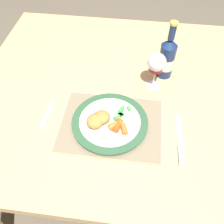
# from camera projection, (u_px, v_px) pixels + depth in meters

# --- Properties ---
(ground_plane) EXTENTS (6.00, 6.00, 0.00)m
(ground_plane) POSITION_uv_depth(u_px,v_px,m) (109.00, 169.00, 1.60)
(ground_plane) COLOR brown
(dining_table) EXTENTS (1.10, 1.05, 0.74)m
(dining_table) POSITION_uv_depth(u_px,v_px,m) (108.00, 102.00, 1.10)
(dining_table) COLOR tan
(dining_table) RESTS_ON ground
(placemat) EXTENTS (0.37, 0.28, 0.01)m
(placemat) POSITION_uv_depth(u_px,v_px,m) (111.00, 125.00, 0.90)
(placemat) COLOR tan
(placemat) RESTS_ON dining_table
(dinner_plate) EXTENTS (0.27, 0.27, 0.02)m
(dinner_plate) POSITION_uv_depth(u_px,v_px,m) (110.00, 122.00, 0.89)
(dinner_plate) COLOR silver
(dinner_plate) RESTS_ON placemat
(breaded_croquettes) EXTENTS (0.09, 0.09, 0.04)m
(breaded_croquettes) POSITION_uv_depth(u_px,v_px,m) (98.00, 119.00, 0.87)
(breaded_croquettes) COLOR #B77F3D
(breaded_croquettes) RESTS_ON dinner_plate
(green_beans_pile) EXTENTS (0.06, 0.08, 0.02)m
(green_beans_pile) POSITION_uv_depth(u_px,v_px,m) (121.00, 113.00, 0.90)
(green_beans_pile) COLOR #338438
(green_beans_pile) RESTS_ON dinner_plate
(glazed_carrots) EXTENTS (0.07, 0.06, 0.02)m
(glazed_carrots) POSITION_uv_depth(u_px,v_px,m) (118.00, 126.00, 0.85)
(glazed_carrots) COLOR #CC5119
(glazed_carrots) RESTS_ON dinner_plate
(fork) EXTENTS (0.02, 0.14, 0.01)m
(fork) POSITION_uv_depth(u_px,v_px,m) (47.00, 116.00, 0.93)
(fork) COLOR silver
(fork) RESTS_ON dining_table
(table_knife) EXTENTS (0.02, 0.21, 0.01)m
(table_knife) POSITION_uv_depth(u_px,v_px,m) (180.00, 143.00, 0.85)
(table_knife) COLOR silver
(table_knife) RESTS_ON dining_table
(wine_glass) EXTENTS (0.07, 0.07, 0.16)m
(wine_glass) POSITION_uv_depth(u_px,v_px,m) (156.00, 64.00, 0.94)
(wine_glass) COLOR silver
(wine_glass) RESTS_ON dining_table
(bottle) EXTENTS (0.07, 0.07, 0.25)m
(bottle) POSITION_uv_depth(u_px,v_px,m) (167.00, 58.00, 1.01)
(bottle) COLOR navy
(bottle) RESTS_ON dining_table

